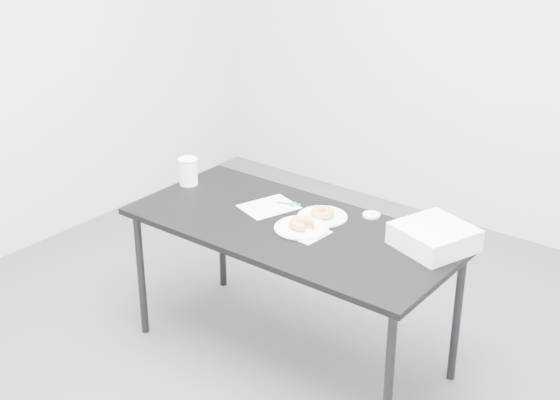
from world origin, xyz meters
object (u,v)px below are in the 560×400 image
Objects in this scene: scorecard at (269,207)px; donut_far at (322,212)px; donut_near at (302,223)px; plate_far at (322,217)px; coffee_cup at (188,171)px; pen at (289,204)px; plate_near at (301,228)px; bakery_box at (434,237)px; table at (292,236)px.

donut_far is at bearing 31.93° from scorecard.
donut_near is (0.27, -0.10, 0.03)m from scorecard.
donut_far reaches higher than plate_far.
coffee_cup is (-0.77, 0.06, 0.04)m from donut_near.
scorecard is at bearing -150.82° from pen.
scorecard is 0.28m from plate_near.
scorecard is 0.83m from bakery_box.
plate_near is 0.16m from donut_far.
plate_near is at bearing -4.81° from coffee_cup.
plate_near is 2.24× the size of donut_far.
pen and plate_near have the same top height.
coffee_cup reaches higher than scorecard.
coffee_cup reaches higher than pen.
donut_near is 0.82× the size of coffee_cup.
table is 6.23× the size of plate_near.
scorecard is 0.86× the size of bakery_box.
donut_far is (0.27, 0.06, 0.02)m from scorecard.
plate_far is at bearing -28.98° from pen.
coffee_cup is (-0.50, -0.03, 0.07)m from scorecard.
donut_far is 0.78× the size of coffee_cup.
pen is at bearing 130.45° from table.
scorecard is at bearing 3.79° from coffee_cup.
donut_near is 0.16m from plate_far.
table is 5.23× the size of bakery_box.
donut_near reaches higher than plate_near.
coffee_cup is at bearing -172.87° from donut_far.
pen is 0.76m from bakery_box.
plate_near reaches higher than scorecard.
plate_near is at bearing -140.34° from bakery_box.
bakery_box is at bearing 6.24° from coffee_cup.
pen reaches higher than table.
bakery_box reaches higher than pen.
donut_near is 0.39× the size of bakery_box.
pen is at bearing 72.18° from scorecard.
donut_far is (0.00, 0.16, -0.00)m from donut_near.
plate_far reaches higher than scorecard.
coffee_cup is (-0.77, -0.10, 0.07)m from plate_far.
donut_far is at bearing -28.98° from pen.
table is 0.10m from donut_near.
donut_near is at bearing -64.89° from pen.
table is at bearing -4.95° from coffee_cup.
coffee_cup is (-0.77, 0.06, 0.06)m from plate_near.
scorecard is at bearing 155.46° from table.
plate_near is 0.77m from coffee_cup.
table is at bearing -110.34° from donut_far.
table is 6.56× the size of plate_far.
plate_near is at bearing -1.35° from scorecard.
table is 0.08m from plate_near.
bakery_box is at bearing 5.00° from plate_far.
scorecard is 2.15× the size of pen.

